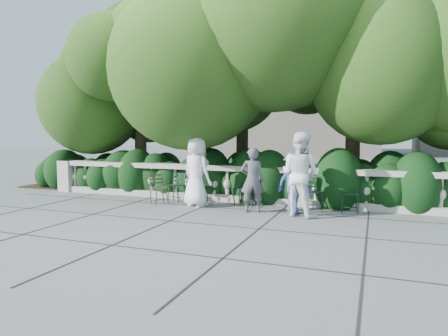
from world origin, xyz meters
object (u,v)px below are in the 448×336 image
(chair_c, at_px, (240,206))
(person_businessman, at_px, (196,171))
(chair_d, at_px, (246,207))
(person_woman_grey, at_px, (252,180))
(chair_e, at_px, (350,214))
(chair_weathered, at_px, (162,205))
(chair_b, at_px, (198,203))
(person_older_blue, at_px, (295,182))
(chair_a, at_px, (173,202))
(chair_f, at_px, (315,211))
(person_casual_man, at_px, (300,174))

(chair_c, height_order, person_businessman, person_businessman)
(chair_d, distance_m, person_woman_grey, 1.00)
(chair_e, xyz_separation_m, chair_weathered, (-4.70, -0.58, 0.00))
(chair_b, bearing_deg, person_older_blue, -15.28)
(chair_a, xyz_separation_m, chair_d, (2.10, 0.00, 0.00))
(person_older_blue, bearing_deg, chair_e, -138.14)
(person_businessman, bearing_deg, person_woman_grey, -163.38)
(chair_e, xyz_separation_m, chair_f, (-0.83, 0.05, 0.00))
(chair_f, bearing_deg, chair_a, 171.26)
(chair_c, bearing_deg, chair_e, 17.53)
(person_casual_man, bearing_deg, person_businessman, 15.41)
(chair_a, xyz_separation_m, chair_c, (1.89, 0.13, 0.00))
(chair_a, height_order, person_older_blue, person_older_blue)
(chair_b, bearing_deg, chair_weathered, -146.17)
(chair_f, height_order, person_businessman, person_businessman)
(chair_c, bearing_deg, person_businessman, -138.29)
(chair_weathered, bearing_deg, person_businessman, -46.91)
(chair_d, height_order, chair_e, same)
(chair_d, height_order, person_businessman, person_businessman)
(chair_f, height_order, person_woman_grey, person_woman_grey)
(chair_f, xyz_separation_m, person_casual_man, (-0.25, -0.74, 0.96))
(chair_c, distance_m, chair_weathered, 2.05)
(chair_a, height_order, person_businessman, person_businessman)
(chair_b, height_order, person_casual_man, person_casual_man)
(chair_b, bearing_deg, person_casual_man, -19.56)
(person_older_blue, bearing_deg, person_businessman, 22.40)
(chair_d, height_order, person_casual_man, person_casual_man)
(person_casual_man, xyz_separation_m, person_older_blue, (-0.16, 0.25, -0.22))
(chair_a, bearing_deg, chair_weathered, -92.71)
(chair_f, bearing_deg, chair_b, 169.10)
(person_woman_grey, bearing_deg, person_older_blue, 173.54)
(chair_e, xyz_separation_m, person_businessman, (-3.77, -0.43, 0.91))
(chair_e, bearing_deg, chair_a, 171.11)
(chair_c, xyz_separation_m, chair_f, (1.92, 0.03, 0.00))
(chair_b, distance_m, person_woman_grey, 2.02)
(chair_b, xyz_separation_m, person_businessman, (0.18, -0.46, 0.91))
(person_businessman, distance_m, person_woman_grey, 1.59)
(chair_b, xyz_separation_m, chair_f, (3.13, 0.01, 0.00))
(person_businessman, bearing_deg, chair_b, -44.77)
(chair_e, height_order, person_older_blue, person_older_blue)
(chair_b, relative_size, person_woman_grey, 0.54)
(chair_a, relative_size, person_businessman, 0.46)
(chair_d, distance_m, chair_e, 2.54)
(chair_d, bearing_deg, chair_b, -169.12)
(person_woman_grey, bearing_deg, person_casual_man, 159.19)
(chair_e, relative_size, person_businessman, 0.46)
(person_businessman, relative_size, person_older_blue, 1.24)
(chair_b, xyz_separation_m, chair_weathered, (-0.75, -0.62, 0.00))
(chair_a, relative_size, chair_e, 1.00)
(chair_c, bearing_deg, chair_f, 18.84)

